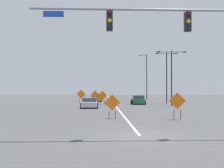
# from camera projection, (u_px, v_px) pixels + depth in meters

# --- Properties ---
(ground) EXTENTS (147.67, 147.67, 0.00)m
(ground) POSITION_uv_depth(u_px,v_px,m) (140.00, 135.00, 15.38)
(ground) COLOR #444447
(road_centre_stripe) EXTENTS (0.16, 82.04, 0.01)m
(road_centre_stripe) POSITION_uv_depth(u_px,v_px,m) (110.00, 100.00, 56.36)
(road_centre_stripe) COLOR white
(road_centre_stripe) RESTS_ON ground
(traffic_signal_assembly) EXTENTS (12.91, 0.44, 7.44)m
(traffic_signal_assembly) POSITION_uv_depth(u_px,v_px,m) (188.00, 34.00, 15.53)
(traffic_signal_assembly) COLOR gray
(traffic_signal_assembly) RESTS_ON ground
(street_lamp_near_left) EXTENTS (1.69, 0.24, 9.25)m
(street_lamp_near_left) POSITION_uv_depth(u_px,v_px,m) (146.00, 75.00, 59.02)
(street_lamp_near_left) COLOR black
(street_lamp_near_left) RESTS_ON ground
(street_lamp_far_right) EXTENTS (4.03, 0.24, 7.51)m
(street_lamp_far_right) POSITION_uv_depth(u_px,v_px,m) (172.00, 73.00, 38.75)
(street_lamp_far_right) COLOR black
(street_lamp_far_right) RESTS_ON ground
(street_lamp_mid_left) EXTENTS (3.49, 0.24, 8.05)m
(street_lamp_mid_left) POSITION_uv_depth(u_px,v_px,m) (167.00, 73.00, 45.08)
(street_lamp_mid_left) COLOR black
(street_lamp_mid_left) RESTS_ON ground
(construction_sign_right_shoulder) EXTENTS (1.34, 0.32, 2.17)m
(construction_sign_right_shoulder) POSITION_uv_depth(u_px,v_px,m) (177.00, 102.00, 22.86)
(construction_sign_right_shoulder) COLOR orange
(construction_sign_right_shoulder) RESTS_ON ground
(construction_sign_left_lane) EXTENTS (1.29, 0.20, 2.00)m
(construction_sign_left_lane) POSITION_uv_depth(u_px,v_px,m) (95.00, 95.00, 47.22)
(construction_sign_left_lane) COLOR orange
(construction_sign_left_lane) RESTS_ON ground
(construction_sign_right_lane) EXTENTS (1.41, 0.17, 2.11)m
(construction_sign_right_lane) POSITION_uv_depth(u_px,v_px,m) (81.00, 95.00, 45.23)
(construction_sign_right_lane) COLOR orange
(construction_sign_right_lane) RESTS_ON ground
(construction_sign_median_far) EXTENTS (1.40, 0.16, 2.04)m
(construction_sign_median_far) POSITION_uv_depth(u_px,v_px,m) (102.00, 96.00, 40.32)
(construction_sign_median_far) COLOR orange
(construction_sign_median_far) RESTS_ON ground
(construction_sign_median_near) EXTENTS (1.36, 0.14, 1.99)m
(construction_sign_median_near) POSITION_uv_depth(u_px,v_px,m) (112.00, 103.00, 23.68)
(construction_sign_median_near) COLOR orange
(construction_sign_median_near) RESTS_ON ground
(car_orange_far) EXTENTS (2.08, 4.43, 1.40)m
(car_orange_far) POSITION_uv_depth(u_px,v_px,m) (96.00, 98.00, 50.96)
(car_orange_far) COLOR orange
(car_orange_far) RESTS_ON ground
(car_silver_mid) EXTENTS (2.18, 3.92, 1.23)m
(car_silver_mid) POSITION_uv_depth(u_px,v_px,m) (90.00, 103.00, 35.39)
(car_silver_mid) COLOR #B7BABF
(car_silver_mid) RESTS_ON ground
(car_green_approaching) EXTENTS (2.25, 4.67, 1.32)m
(car_green_approaching) POSITION_uv_depth(u_px,v_px,m) (138.00, 100.00, 43.01)
(car_green_approaching) COLOR #196B38
(car_green_approaching) RESTS_ON ground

